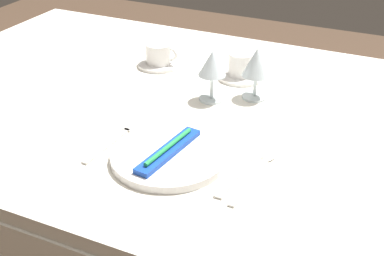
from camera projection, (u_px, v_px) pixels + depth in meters
name	position (u px, v px, depth m)	size (l,w,h in m)	color
dining_table	(201.00, 135.00, 1.42)	(1.80, 1.11, 0.74)	silver
dinner_plate	(169.00, 157.00, 1.16)	(0.26, 0.26, 0.02)	white
toothbrush_package	(169.00, 150.00, 1.15)	(0.06, 0.21, 0.02)	blue
fork_outer	(114.00, 140.00, 1.23)	(0.03, 0.20, 0.00)	beige
dinner_knife	(239.00, 171.00, 1.12)	(0.03, 0.23, 0.00)	beige
spoon_soup	(258.00, 171.00, 1.12)	(0.03, 0.22, 0.01)	beige
saucer_left	(241.00, 76.00, 1.55)	(0.13, 0.13, 0.01)	white
coffee_cup_left	(242.00, 64.00, 1.53)	(0.10, 0.07, 0.07)	white
saucer_right	(159.00, 64.00, 1.63)	(0.13, 0.13, 0.01)	white
coffee_cup_right	(159.00, 53.00, 1.61)	(0.10, 0.08, 0.06)	white
wine_glass_centre	(256.00, 64.00, 1.39)	(0.08, 0.08, 0.14)	silver
wine_glass_left	(212.00, 66.00, 1.38)	(0.07, 0.07, 0.14)	silver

